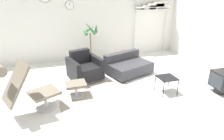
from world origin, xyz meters
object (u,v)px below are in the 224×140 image
Objects in this scene: ottoman at (76,86)px; shelf_unit at (154,7)px; potted_plant at (91,49)px; crt_television at (223,81)px; lounge_chair at (23,85)px; couch_low at (128,66)px; side_table at (167,79)px; armchair_red at (84,69)px.

ottoman is 0.23× the size of shelf_unit.
ottoman is at bearing -112.13° from potted_plant.
crt_television is 3.94m from potted_plant.
lounge_chair is 2.21× the size of crt_television.
crt_television is at bearing 115.71° from couch_low.
side_table is at bearing 89.45° from couch_low.
ottoman is at bearing 10.42° from couch_low.
ottoman is 2.19m from side_table.
crt_television is (4.46, -0.47, -0.37)m from lounge_chair.
shelf_unit is (3.30, 2.45, 1.50)m from ottoman.
potted_plant is 2.80m from shelf_unit.
shelf_unit reaches higher than ottoman.
lounge_chair is 3.09m from couch_low.
couch_low is at bearing 107.11° from side_table.
couch_low is 3.36× the size of side_table.
armchair_red is at bearing 60.58° from crt_television.
crt_television is (3.04, -1.85, 0.01)m from armchair_red.
lounge_chair reaches higher than crt_television.
potted_plant is at bearing -126.62° from armchair_red.
couch_low is 1.45m from potted_plant.
shelf_unit reaches higher than lounge_chair.
side_table is (0.44, -1.41, 0.15)m from couch_low.
shelf_unit reaches higher than crt_television.
side_table is 0.78× the size of crt_television.
crt_television is at bearing -15.28° from ottoman.
couch_low is 1.49m from side_table.
potted_plant is at bearing 117.04° from side_table.
armchair_red is 0.48× the size of shelf_unit.
shelf_unit is at bearing 3.83° from crt_television.
potted_plant reaches higher than couch_low.
ottoman is 2.20m from potted_plant.
couch_low is at bearing -52.57° from potted_plant.
armchair_red is 3.56m from crt_television.
side_table is 0.30× the size of potted_plant.
potted_plant is at bearing -170.36° from shelf_unit.
ottoman is at bearing 166.32° from side_table.
crt_television reaches higher than ottoman.
shelf_unit reaches higher than couch_low.
couch_low is (2.73, 1.36, -0.46)m from lounge_chair.
side_table is 0.21× the size of shelf_unit.
armchair_red is at bearing 67.68° from ottoman.
couch_low is (1.68, 0.90, -0.03)m from ottoman.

